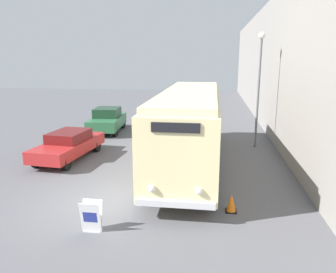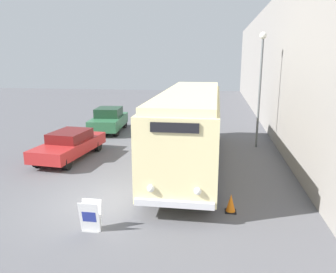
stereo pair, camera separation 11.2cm
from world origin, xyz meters
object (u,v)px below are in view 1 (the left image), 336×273
at_px(sign_board, 91,217).
at_px(traffic_cone, 231,203).
at_px(parked_car_near, 69,145).
at_px(streetlamp, 259,74).
at_px(vintage_bus, 190,124).
at_px(parked_car_mid, 107,120).

distance_m(sign_board, traffic_cone, 4.34).
distance_m(parked_car_near, traffic_cone, 8.88).
distance_m(streetlamp, parked_car_near, 10.41).
height_order(sign_board, streetlamp, streetlamp).
distance_m(vintage_bus, parked_car_near, 5.98).
xyz_separation_m(sign_board, streetlamp, (5.63, 10.02, 3.53)).
height_order(streetlamp, parked_car_mid, streetlamp).
bearing_deg(parked_car_mid, parked_car_near, -94.11).
height_order(vintage_bus, traffic_cone, vintage_bus).
height_order(streetlamp, traffic_cone, streetlamp).
distance_m(streetlamp, traffic_cone, 9.17).
relative_size(parked_car_near, parked_car_mid, 1.11).
distance_m(vintage_bus, traffic_cone, 5.14).
bearing_deg(traffic_cone, parked_car_near, 148.20).
xyz_separation_m(streetlamp, parked_car_mid, (-9.28, 2.51, -3.18)).
xyz_separation_m(parked_car_mid, traffic_cone, (7.60, -10.73, -0.51)).
bearing_deg(parked_car_near, streetlamp, 26.38).
bearing_deg(traffic_cone, sign_board, -155.59).
bearing_deg(vintage_bus, streetlamp, 47.33).
height_order(sign_board, traffic_cone, sign_board).
bearing_deg(streetlamp, parked_car_near, -158.94).
height_order(vintage_bus, parked_car_near, vintage_bus).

